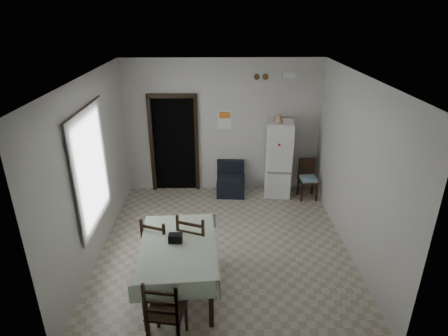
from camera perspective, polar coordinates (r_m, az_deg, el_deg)
ground at (r=6.68m, az=0.09°, el=-11.62°), size 4.50×4.50×0.00m
ceiling at (r=5.55m, az=0.10°, el=13.71°), size 4.20×4.50×0.02m
wall_back at (r=8.08m, az=-0.24°, el=6.24°), size 4.20×0.02×2.90m
wall_front at (r=4.01m, az=0.78°, el=-13.10°), size 4.20×0.02×2.90m
wall_left at (r=6.29m, az=-19.41°, el=-0.29°), size 0.02×4.50×2.90m
wall_right at (r=6.37m, az=19.35°, el=0.01°), size 0.02×4.50×2.90m
doorway at (r=8.45m, az=-7.42°, el=4.03°), size 1.06×0.52×2.22m
window_recess at (r=6.09m, az=-20.52°, el=-0.18°), size 0.10×1.20×1.60m
curtain at (r=6.06m, az=-19.54°, el=-0.18°), size 0.02×1.45×1.85m
curtain_rod at (r=5.76m, az=-20.71°, el=8.51°), size 0.02×1.60×0.02m
calendar at (r=8.02m, az=0.12°, el=7.38°), size 0.28×0.02×0.40m
calendar_image at (r=7.99m, az=0.12°, el=8.06°), size 0.24×0.01×0.14m
light_switch at (r=8.18m, az=0.82°, el=3.88°), size 0.08×0.02×0.12m
vent_left at (r=7.86m, az=5.00°, el=13.69°), size 0.12×0.03×0.12m
vent_right at (r=7.88m, az=6.34°, el=13.66°), size 0.12×0.03×0.12m
emergency_light at (r=7.92m, az=9.85°, el=13.75°), size 0.25×0.07×0.09m
fridge at (r=8.09m, az=8.23°, el=1.38°), size 0.60×0.60×1.67m
tan_cone at (r=7.77m, az=8.29°, el=7.70°), size 0.24×0.24×0.19m
navy_seat at (r=8.18m, az=1.06°, el=-1.71°), size 0.64×0.62×0.73m
corner_chair at (r=8.19m, az=12.70°, el=-1.77°), size 0.39×0.39×0.86m
dining_table at (r=5.54m, az=-6.80°, el=-14.94°), size 1.14×1.65×0.82m
black_bag at (r=5.31m, az=-7.40°, el=-10.54°), size 0.19×0.12×0.12m
dining_chair_far_left at (r=5.92m, az=-9.69°, el=-11.31°), size 0.55×0.55×0.99m
dining_chair_far_right at (r=5.81m, az=-4.25°, el=-11.19°), size 0.60×0.60×1.08m
dining_chair_near_head at (r=4.83m, az=-8.76°, el=-20.44°), size 0.50×0.50×1.02m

